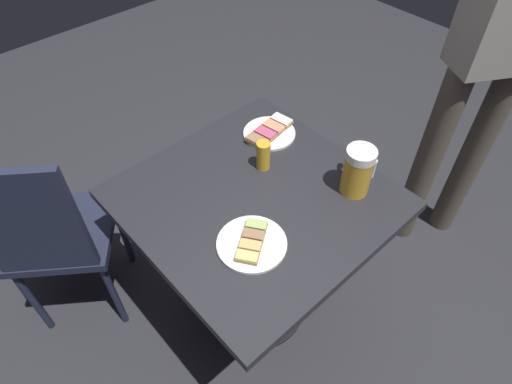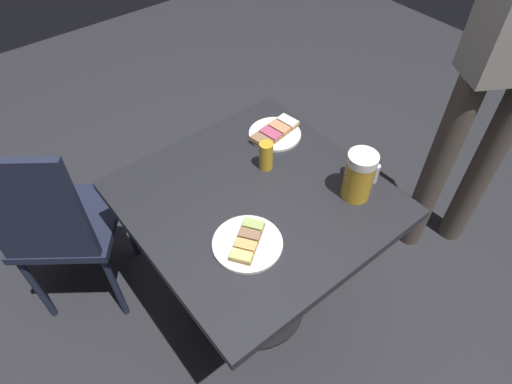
% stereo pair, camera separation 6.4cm
% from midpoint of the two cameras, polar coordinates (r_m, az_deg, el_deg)
% --- Properties ---
extents(ground_plane, '(6.00, 6.00, 0.00)m').
position_cam_midpoint_polar(ground_plane, '(2.05, -0.92, -14.36)').
color(ground_plane, '#28282D').
extents(cafe_table, '(0.81, 0.80, 0.73)m').
position_cam_midpoint_polar(cafe_table, '(1.57, -1.17, -4.11)').
color(cafe_table, black).
rests_on(cafe_table, ground_plane).
extents(plate_near, '(0.21, 0.21, 0.03)m').
position_cam_midpoint_polar(plate_near, '(1.32, -1.95, -6.69)').
color(plate_near, white).
rests_on(plate_near, cafe_table).
extents(plate_far, '(0.20, 0.21, 0.03)m').
position_cam_midpoint_polar(plate_far, '(1.68, 0.66, 7.81)').
color(plate_far, white).
rests_on(plate_far, cafe_table).
extents(beer_mug, '(0.13, 0.12, 0.18)m').
position_cam_midpoint_polar(beer_mug, '(1.45, 11.84, 2.77)').
color(beer_mug, gold).
rests_on(beer_mug, cafe_table).
extents(beer_glass_small, '(0.05, 0.05, 0.11)m').
position_cam_midpoint_polar(beer_glass_small, '(1.52, -0.25, 4.77)').
color(beer_glass_small, gold).
rests_on(beer_glass_small, cafe_table).
extents(salt_shaker, '(0.03, 0.03, 0.07)m').
position_cam_midpoint_polar(salt_shaker, '(1.54, 13.75, 3.01)').
color(salt_shaker, silver).
rests_on(salt_shaker, cafe_table).
extents(cafe_chair, '(0.53, 0.53, 0.94)m').
position_cam_midpoint_polar(cafe_chair, '(1.78, -25.96, -4.90)').
color(cafe_chair, '#1E2338').
rests_on(cafe_chair, ground_plane).
extents(patron_standing, '(0.32, 0.37, 1.69)m').
position_cam_midpoint_polar(patron_standing, '(1.85, 27.90, 15.48)').
color(patron_standing, '#51473D').
rests_on(patron_standing, ground_plane).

